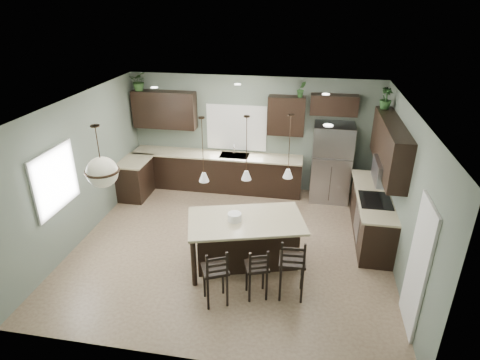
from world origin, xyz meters
name	(u,v)px	position (x,y,z in m)	size (l,w,h in m)	color
ground	(231,245)	(0.00, 0.00, 0.00)	(6.00, 6.00, 0.00)	#9E8466
pantry_door	(418,268)	(2.98, -1.55, 1.02)	(0.04, 0.82, 2.04)	white
window_back	(237,128)	(-0.40, 2.73, 1.55)	(1.35, 0.02, 1.00)	white
window_left	(54,180)	(-2.98, -0.80, 1.55)	(0.02, 1.10, 1.00)	white
left_return_cabs	(135,179)	(-2.70, 1.70, 0.45)	(0.60, 0.90, 0.90)	black
left_return_countertop	(134,161)	(-2.68, 1.70, 0.92)	(0.66, 0.96, 0.04)	beige
back_lower_cabs	(217,172)	(-0.85, 2.45, 0.45)	(4.20, 0.60, 0.90)	black
back_countertop	(216,155)	(-0.85, 2.43, 0.92)	(4.20, 0.66, 0.04)	beige
sink_inset	(234,156)	(-0.40, 2.43, 0.94)	(0.70, 0.45, 0.01)	gray
faucet	(234,150)	(-0.40, 2.40, 1.08)	(0.02, 0.02, 0.28)	silver
back_upper_left	(165,110)	(-2.15, 2.58, 1.95)	(1.55, 0.34, 0.90)	black
back_upper_right	(286,116)	(0.80, 2.58, 1.95)	(0.85, 0.34, 0.90)	black
fridge_header	(334,105)	(1.85, 2.58, 2.25)	(1.05, 0.34, 0.45)	black
right_lower_cabs	(371,216)	(2.70, 0.87, 0.45)	(0.60, 2.35, 0.90)	black
right_countertop	(373,195)	(2.68, 0.87, 0.92)	(0.66, 2.35, 0.04)	beige
cooktop	(375,200)	(2.68, 0.60, 0.94)	(0.58, 0.75, 0.02)	black
wall_oven_front	(357,221)	(2.40, 0.60, 0.45)	(0.01, 0.72, 0.60)	gray
right_upper_cabs	(390,146)	(2.83, 0.87, 1.95)	(0.34, 2.35, 0.90)	black
microwave	(386,171)	(2.78, 0.60, 1.55)	(0.40, 0.75, 0.40)	gray
refrigerator	(331,163)	(1.91, 2.41, 0.93)	(0.90, 0.74, 1.85)	#94949C
kitchen_island	(246,242)	(0.37, -0.52, 0.46)	(2.00, 1.14, 0.92)	black
serving_dish	(235,217)	(0.18, -0.57, 0.99)	(0.24, 0.24, 0.14)	white
bar_stool_left	(215,275)	(0.06, -1.59, 0.52)	(0.38, 0.38, 1.04)	black
bar_stool_center	(257,271)	(0.68, -1.33, 0.48)	(0.35, 0.35, 0.96)	black
bar_stool_right	(292,267)	(1.23, -1.23, 0.57)	(0.42, 0.42, 1.14)	black
pendant_left	(203,150)	(-0.30, -0.71, 2.25)	(0.17, 0.17, 1.10)	silver
pendant_center	(246,148)	(0.37, -0.52, 2.25)	(0.17, 0.17, 1.10)	silver
pendant_right	(289,147)	(1.04, -0.32, 2.25)	(0.17, 0.17, 1.10)	white
chandelier	(100,157)	(-1.70, -1.38, 2.31)	(0.52, 0.52, 0.99)	beige
plant_back_left	(139,81)	(-2.72, 2.55, 2.63)	(0.41, 0.36, 0.46)	#294B21
plant_back_right	(301,89)	(1.11, 2.55, 2.58)	(0.20, 0.16, 0.36)	#2E5B27
plant_right_wall	(386,98)	(2.80, 1.83, 2.61)	(0.24, 0.24, 0.43)	#275223
room_shell	(231,166)	(0.00, 0.00, 1.70)	(6.00, 6.00, 6.00)	slate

